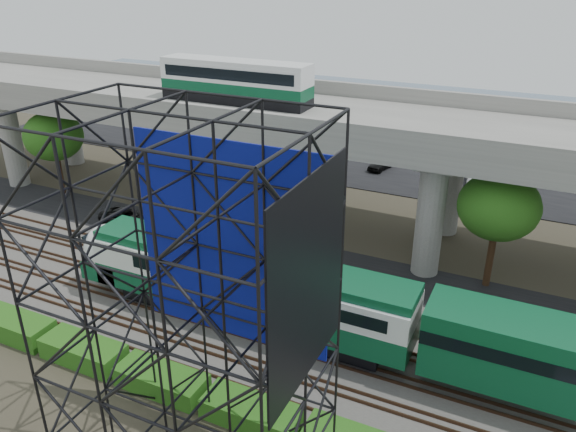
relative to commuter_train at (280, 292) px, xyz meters
The scene contains 13 objects.
ground 5.57m from the commuter_train, 155.21° to the right, with size 140.00×140.00×0.00m, color #474233.
ballast_bed 5.15m from the commuter_train, behind, with size 90.00×12.00×0.20m, color slate.
service_road 9.95m from the commuter_train, 117.00° to the left, with size 90.00×5.00×0.08m, color black.
parking_lot 32.42m from the commuter_train, 97.71° to the left, with size 90.00×18.00×0.08m, color black.
harbor_water 54.25m from the commuter_train, 94.58° to the left, with size 140.00×40.00×0.03m, color #455871.
rail_tracks 5.05m from the commuter_train, behind, with size 90.00×9.52×0.16m.
commuter_train is the anchor object (origin of this frame).
overpass 15.73m from the commuter_train, 108.88° to the left, with size 80.00×12.00×12.40m.
scaffold_tower 11.08m from the commuter_train, 82.04° to the right, with size 9.36×6.36×15.00m.
hedge_strip 7.49m from the commuter_train, 117.82° to the right, with size 34.60×1.80×1.20m.
trees 17.00m from the commuter_train, 122.42° to the left, with size 40.94×16.94×7.69m.
suv 18.86m from the commuter_train, 156.17° to the left, with size 2.14×4.64×1.29m, color black.
parked_cars 32.15m from the commuter_train, 95.72° to the left, with size 37.50×9.61×1.32m.
Camera 1 is at (15.82, -21.14, 19.12)m, focal length 35.00 mm.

